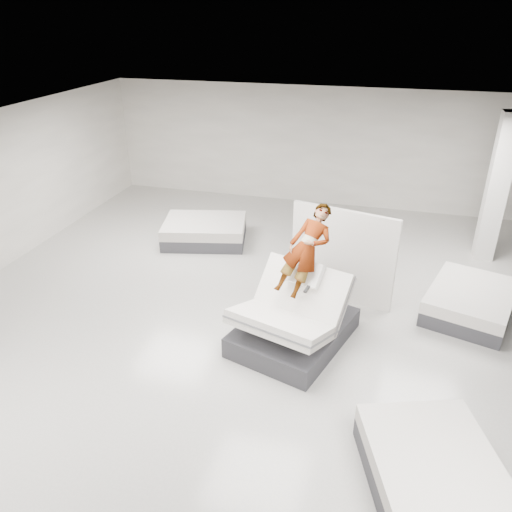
# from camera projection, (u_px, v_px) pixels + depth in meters

# --- Properties ---
(room) EXTENTS (14.00, 14.04, 3.20)m
(room) POSITION_uv_depth(u_px,v_px,m) (258.00, 260.00, 7.55)
(room) COLOR beige
(room) RESTS_ON ground
(hero_bed) EXTENTS (2.04, 2.37, 1.35)m
(hero_bed) POSITION_uv_depth(u_px,v_px,m) (293.00, 321.00, 8.17)
(hero_bed) COLOR #323237
(hero_bed) RESTS_ON floor
(person) EXTENTS (1.01, 1.64, 1.13)m
(person) POSITION_uv_depth(u_px,v_px,m) (305.00, 267.00, 8.04)
(person) COLOR slate
(person) RESTS_ON hero_bed
(remote) EXTENTS (0.09, 0.15, 0.08)m
(remote) POSITION_uv_depth(u_px,v_px,m) (307.00, 289.00, 7.75)
(remote) COLOR black
(remote) RESTS_ON person
(divider_panel) EXTENTS (1.96, 0.57, 1.82)m
(divider_panel) POSITION_uv_depth(u_px,v_px,m) (342.00, 256.00, 9.20)
(divider_panel) COLOR silver
(divider_panel) RESTS_ON floor
(flat_bed_right_far) EXTENTS (1.83, 2.13, 0.50)m
(flat_bed_right_far) POSITION_uv_depth(u_px,v_px,m) (470.00, 302.00, 9.02)
(flat_bed_right_far) COLOR #323237
(flat_bed_right_far) RESTS_ON floor
(flat_bed_right_near) EXTENTS (1.91, 2.20, 0.51)m
(flat_bed_right_near) POSITION_uv_depth(u_px,v_px,m) (434.00, 476.00, 5.66)
(flat_bed_right_near) COLOR #323237
(flat_bed_right_near) RESTS_ON floor
(flat_bed_left_far) EXTENTS (2.15, 1.80, 0.52)m
(flat_bed_left_far) POSITION_uv_depth(u_px,v_px,m) (205.00, 231.00, 11.83)
(flat_bed_left_far) COLOR #323237
(flat_bed_left_far) RESTS_ON floor
(column) EXTENTS (0.40, 0.40, 3.20)m
(column) POSITION_uv_depth(u_px,v_px,m) (497.00, 189.00, 10.49)
(column) COLOR silver
(column) RESTS_ON floor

